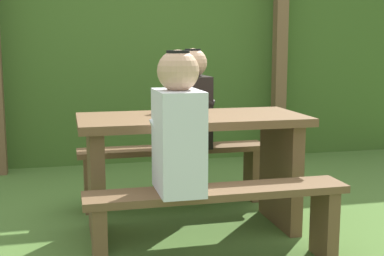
# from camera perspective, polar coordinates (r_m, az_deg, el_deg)

# --- Properties ---
(ground_plane) EXTENTS (12.00, 12.00, 0.00)m
(ground_plane) POSITION_cam_1_polar(r_m,az_deg,el_deg) (3.39, 0.00, -11.25)
(ground_plane) COLOR #4C7130
(hedge_backdrop) EXTENTS (6.40, 0.71, 2.18)m
(hedge_backdrop) POSITION_cam_1_polar(r_m,az_deg,el_deg) (5.54, -5.92, 8.11)
(hedge_backdrop) COLOR #3C5E22
(hedge_backdrop) RESTS_ON ground_plane
(pergola_post_right) EXTENTS (0.12, 0.12, 2.08)m
(pergola_post_right) POSITION_cam_1_polar(r_m,az_deg,el_deg) (5.39, 9.65, 7.47)
(pergola_post_right) COLOR brown
(pergola_post_right) RESTS_ON ground_plane
(picnic_table) EXTENTS (1.40, 0.64, 0.75)m
(picnic_table) POSITION_cam_1_polar(r_m,az_deg,el_deg) (3.25, 0.00, -2.82)
(picnic_table) COLOR brown
(picnic_table) RESTS_ON ground_plane
(bench_near) EXTENTS (1.40, 0.24, 0.44)m
(bench_near) POSITION_cam_1_polar(r_m,az_deg,el_deg) (2.76, 2.88, -9.16)
(bench_near) COLOR brown
(bench_near) RESTS_ON ground_plane
(bench_far) EXTENTS (1.40, 0.24, 0.44)m
(bench_far) POSITION_cam_1_polar(r_m,az_deg,el_deg) (3.84, -2.04, -3.90)
(bench_far) COLOR brown
(bench_far) RESTS_ON ground_plane
(person_white_shirt) EXTENTS (0.25, 0.35, 0.72)m
(person_white_shirt) POSITION_cam_1_polar(r_m,az_deg,el_deg) (2.60, -1.54, 0.07)
(person_white_shirt) COLOR silver
(person_white_shirt) RESTS_ON bench_near
(person_black_coat) EXTENTS (0.25, 0.35, 0.72)m
(person_black_coat) POSITION_cam_1_polar(r_m,az_deg,el_deg) (3.80, 0.09, 2.92)
(person_black_coat) COLOR black
(person_black_coat) RESTS_ON bench_far
(drinking_glass) EXTENTS (0.07, 0.07, 0.09)m
(drinking_glass) POSITION_cam_1_polar(r_m,az_deg,el_deg) (3.30, -3.74, 2.39)
(drinking_glass) COLOR silver
(drinking_glass) RESTS_ON picnic_table
(bottle_left) EXTENTS (0.06, 0.06, 0.24)m
(bottle_left) POSITION_cam_1_polar(r_m,az_deg,el_deg) (3.22, -1.42, 3.08)
(bottle_left) COLOR silver
(bottle_left) RESTS_ON picnic_table
(cell_phone) EXTENTS (0.13, 0.16, 0.01)m
(cell_phone) POSITION_cam_1_polar(r_m,az_deg,el_deg) (3.09, -3.08, 1.16)
(cell_phone) COLOR black
(cell_phone) RESTS_ON picnic_table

